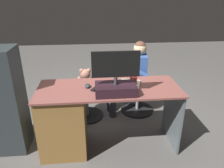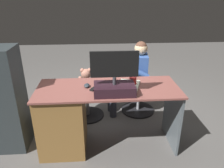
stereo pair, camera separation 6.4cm
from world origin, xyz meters
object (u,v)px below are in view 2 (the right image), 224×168
(cup, at_px, (133,81))
(visitor_chair, at_px, (138,97))
(desk, at_px, (71,117))
(computer_mouse, at_px, (87,85))
(teddy_bear, at_px, (86,80))
(keyboard, at_px, (116,85))
(office_chair_teddy, at_px, (87,101))
(tv_remote, at_px, (95,88))
(person, at_px, (133,73))
(monitor, at_px, (114,83))

(cup, height_order, visitor_chair, cup)
(desk, relative_size, computer_mouse, 16.15)
(desk, distance_m, teddy_bear, 0.71)
(keyboard, xyz_separation_m, office_chair_teddy, (0.36, -0.61, -0.52))
(cup, distance_m, tv_remote, 0.42)
(person, bearing_deg, desk, 42.25)
(desk, bearing_deg, monitor, 162.86)
(keyboard, relative_size, tv_remote, 2.80)
(tv_remote, bearing_deg, desk, 28.10)
(monitor, height_order, tv_remote, monitor)
(computer_mouse, bearing_deg, keyboard, -176.66)
(desk, xyz_separation_m, teddy_bear, (-0.15, -0.67, 0.17))
(monitor, height_order, keyboard, monitor)
(visitor_chair, bearing_deg, desk, 39.65)
(desk, distance_m, office_chair_teddy, 0.70)
(visitor_chair, bearing_deg, computer_mouse, 45.01)
(computer_mouse, height_order, visitor_chair, computer_mouse)
(office_chair_teddy, relative_size, visitor_chair, 0.94)
(desk, xyz_separation_m, office_chair_teddy, (-0.15, -0.66, -0.15))
(computer_mouse, height_order, office_chair_teddy, computer_mouse)
(computer_mouse, height_order, tv_remote, computer_mouse)
(person, bearing_deg, visitor_chair, -172.46)
(teddy_bear, bearing_deg, visitor_chair, -173.33)
(office_chair_teddy, bearing_deg, teddy_bear, -90.00)
(cup, relative_size, person, 0.10)
(keyboard, distance_m, cup, 0.19)
(tv_remote, bearing_deg, office_chair_teddy, -47.91)
(office_chair_teddy, xyz_separation_m, person, (-0.67, -0.09, 0.38))
(monitor, distance_m, office_chair_teddy, 1.07)
(keyboard, xyz_separation_m, tv_remote, (0.23, 0.07, -0.00))
(desk, height_order, tv_remote, tv_remote)
(computer_mouse, relative_size, visitor_chair, 0.19)
(monitor, bearing_deg, teddy_bear, -68.36)
(cup, height_order, tv_remote, cup)
(keyboard, xyz_separation_m, teddy_bear, (0.36, -0.62, -0.19))
(office_chair_teddy, height_order, teddy_bear, teddy_bear)
(monitor, height_order, visitor_chair, monitor)
(monitor, relative_size, teddy_bear, 1.45)
(computer_mouse, distance_m, cup, 0.51)
(desk, bearing_deg, visitor_chair, -140.35)
(office_chair_teddy, xyz_separation_m, visitor_chair, (-0.77, -0.10, -0.01))
(desk, height_order, keyboard, keyboard)
(teddy_bear, distance_m, visitor_chair, 0.84)
(computer_mouse, relative_size, office_chair_teddy, 0.20)
(desk, bearing_deg, office_chair_teddy, -102.98)
(monitor, bearing_deg, cup, -140.31)
(tv_remote, xyz_separation_m, office_chair_teddy, (0.13, -0.68, -0.52))
(cup, height_order, teddy_bear, cup)
(keyboard, bearing_deg, visitor_chair, -119.89)
(cup, height_order, office_chair_teddy, cup)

